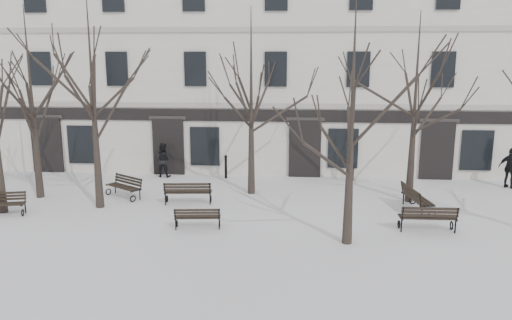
# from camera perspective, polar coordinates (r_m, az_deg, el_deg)

# --- Properties ---
(ground) EXTENTS (100.00, 100.00, 0.00)m
(ground) POSITION_cam_1_polar(r_m,az_deg,el_deg) (18.20, -5.34, -7.63)
(ground) COLOR white
(ground) RESTS_ON ground
(building) EXTENTS (40.40, 10.20, 11.40)m
(building) POSITION_cam_1_polar(r_m,az_deg,el_deg) (30.01, -1.18, 10.82)
(building) COLOR silver
(building) RESTS_ON ground
(tree_1) EXTENTS (5.90, 5.90, 8.43)m
(tree_1) POSITION_cam_1_polar(r_m,az_deg,el_deg) (20.51, -18.28, 9.07)
(tree_1) COLOR black
(tree_1) RESTS_ON ground
(tree_2) EXTENTS (5.40, 5.40, 7.71)m
(tree_2) POSITION_cam_1_polar(r_m,az_deg,el_deg) (15.86, 10.98, 7.18)
(tree_2) COLOR black
(tree_2) RESTS_ON ground
(tree_4) EXTENTS (5.67, 5.67, 8.10)m
(tree_4) POSITION_cam_1_polar(r_m,az_deg,el_deg) (23.01, -24.43, 8.35)
(tree_4) COLOR black
(tree_4) RESTS_ON ground
(tree_5) EXTENTS (5.65, 5.65, 8.07)m
(tree_5) POSITION_cam_1_polar(r_m,az_deg,el_deg) (21.61, -0.56, 9.18)
(tree_5) COLOR black
(tree_5) RESTS_ON ground
(tree_6) EXTENTS (5.46, 5.46, 7.80)m
(tree_6) POSITION_cam_1_polar(r_m,az_deg,el_deg) (21.36, 17.83, 8.14)
(tree_6) COLOR black
(tree_6) RESTS_ON ground
(bench_0) EXTENTS (1.85, 1.01, 0.89)m
(bench_0) POSITION_cam_1_polar(r_m,az_deg,el_deg) (21.63, -27.12, -4.41)
(bench_0) COLOR black
(bench_0) RESTS_ON ground
(bench_1) EXTENTS (1.67, 0.77, 0.82)m
(bench_1) POSITION_cam_1_polar(r_m,az_deg,el_deg) (17.92, -6.70, -6.48)
(bench_1) COLOR black
(bench_1) RESTS_ON ground
(bench_2) EXTENTS (1.96, 0.74, 0.98)m
(bench_2) POSITION_cam_1_polar(r_m,az_deg,el_deg) (18.51, 19.05, -6.18)
(bench_2) COLOR black
(bench_2) RESTS_ON ground
(bench_3) EXTENTS (1.86, 1.57, 0.93)m
(bench_3) POSITION_cam_1_polar(r_m,az_deg,el_deg) (22.42, -14.78, -2.88)
(bench_3) COLOR black
(bench_3) RESTS_ON ground
(bench_4) EXTENTS (2.00, 0.89, 0.98)m
(bench_4) POSITION_cam_1_polar(r_m,az_deg,el_deg) (20.86, -7.78, -3.61)
(bench_4) COLOR black
(bench_4) RESTS_ON ground
(bench_5) EXTENTS (1.03, 2.08, 1.01)m
(bench_5) POSITION_cam_1_polar(r_m,az_deg,el_deg) (20.72, 17.81, -4.14)
(bench_5) COLOR black
(bench_5) RESTS_ON ground
(bollard_a) EXTENTS (0.15, 0.15, 1.20)m
(bollard_a) POSITION_cam_1_polar(r_m,az_deg,el_deg) (25.00, -3.47, -0.68)
(bollard_a) COLOR black
(bollard_a) RESTS_ON ground
(bollard_b) EXTENTS (0.12, 0.12, 0.97)m
(bollard_b) POSITION_cam_1_polar(r_m,az_deg,el_deg) (25.01, 11.02, -1.15)
(bollard_b) COLOR black
(bollard_b) RESTS_ON ground
(pedestrian_b) EXTENTS (0.88, 0.70, 1.73)m
(pedestrian_b) POSITION_cam_1_polar(r_m,az_deg,el_deg) (25.86, -10.57, -1.89)
(pedestrian_b) COLOR black
(pedestrian_b) RESTS_ON ground
(pedestrian_c) EXTENTS (1.13, 1.10, 1.90)m
(pedestrian_c) POSITION_cam_1_polar(r_m,az_deg,el_deg) (26.12, 26.91, -2.86)
(pedestrian_c) COLOR black
(pedestrian_c) RESTS_ON ground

